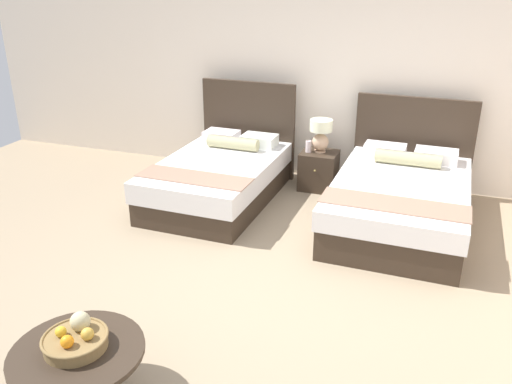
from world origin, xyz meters
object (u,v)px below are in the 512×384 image
Objects in this scene: table_lamp at (321,133)px; fruit_bowl at (76,339)px; vase at (308,146)px; coffee_table at (79,362)px; bed_near_window at (221,175)px; nightstand at (319,170)px; bed_near_corner at (400,198)px.

table_lamp is 4.13m from fruit_bowl.
coffee_table is (-0.45, -4.04, -0.24)m from vase.
vase is at bearing 83.43° from fruit_bowl.
vase is (0.91, 0.67, 0.26)m from bed_near_window.
fruit_bowl reaches higher than coffee_table.
bed_near_window reaches higher than table_lamp.
bed_near_window is 2.49× the size of coffee_table.
coffee_table is at bearing -96.30° from vase.
nightstand is 0.58× the size of coffee_table.
nightstand is 4.11m from fruit_bowl.
nightstand is 4.12m from coffee_table.
bed_near_window is 5.02× the size of table_lamp.
nightstand is at bearing -90.00° from table_lamp.
coffee_table is at bearing -116.18° from bed_near_corner.
table_lamp is (-1.07, 0.74, 0.42)m from bed_near_corner.
bed_near_corner is at bearing -0.13° from bed_near_window.
bed_near_window is at bearing -145.82° from nightstand.
nightstand is at bearing 16.39° from vase.
coffee_table is at bearing -57.61° from fruit_bowl.
table_lamp is 4.16m from coffee_table.
nightstand is 1.17× the size of table_lamp.
vase is at bearing 150.77° from bed_near_corner.
bed_near_corner is 1.41m from vase.
table_lamp is (0.00, 0.02, 0.48)m from nightstand.
fruit_bowl is at bearing -116.59° from bed_near_corner.
bed_near_window is 5.06× the size of fruit_bowl.
coffee_table is (-1.65, -3.37, 0.02)m from bed_near_corner.
bed_near_corner reaches higher than nightstand.
fruit_bowl reaches higher than nightstand.
bed_near_corner is 14.89× the size of vase.
vase is (-1.21, 0.68, 0.26)m from bed_near_corner.
coffee_table is at bearing -98.07° from table_lamp.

